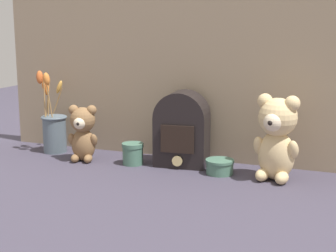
{
  "coord_description": "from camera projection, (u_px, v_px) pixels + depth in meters",
  "views": [
    {
      "loc": [
        0.64,
        -1.63,
        0.51
      ],
      "look_at": [
        0.0,
        0.02,
        0.15
      ],
      "focal_mm": 55.0,
      "sensor_mm": 36.0,
      "label": 1
    }
  ],
  "objects": [
    {
      "name": "decorative_tin_tall",
      "position": [
        220.0,
        167.0,
        1.75
      ],
      "size": [
        0.1,
        0.1,
        0.05
      ],
      "color": "#47705B",
      "rests_on": "ground"
    },
    {
      "name": "flower_vase",
      "position": [
        54.0,
        128.0,
        2.03
      ],
      "size": [
        0.11,
        0.12,
        0.33
      ],
      "color": "slate",
      "rests_on": "ground"
    },
    {
      "name": "vintage_radio",
      "position": [
        182.0,
        129.0,
        1.84
      ],
      "size": [
        0.2,
        0.14,
        0.27
      ],
      "color": "black",
      "rests_on": "ground"
    },
    {
      "name": "decorative_tin_short",
      "position": [
        133.0,
        154.0,
        1.86
      ],
      "size": [
        0.08,
        0.08,
        0.08
      ],
      "color": "#47705B",
      "rests_on": "ground"
    },
    {
      "name": "ground_plane",
      "position": [
        166.0,
        169.0,
        1.82
      ],
      "size": [
        4.0,
        4.0,
        0.0
      ],
      "primitive_type": "plane",
      "color": "#3D3847"
    },
    {
      "name": "teddy_bear_medium",
      "position": [
        83.0,
        132.0,
        1.9
      ],
      "size": [
        0.12,
        0.11,
        0.21
      ],
      "color": "olive",
      "rests_on": "ground"
    },
    {
      "name": "teddy_bear_large",
      "position": [
        277.0,
        136.0,
        1.66
      ],
      "size": [
        0.16,
        0.14,
        0.28
      ],
      "color": "#DBBC84",
      "rests_on": "ground"
    },
    {
      "name": "backdrop_wall",
      "position": [
        182.0,
        64.0,
        1.9
      ],
      "size": [
        1.48,
        0.02,
        0.71
      ],
      "color": "gray",
      "rests_on": "ground"
    }
  ]
}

